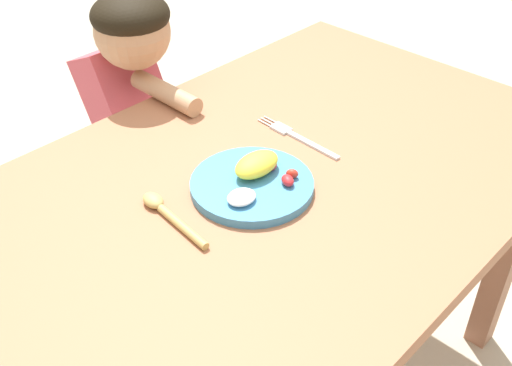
% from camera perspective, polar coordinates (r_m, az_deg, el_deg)
% --- Properties ---
extents(dining_table, '(1.39, 0.87, 0.75)m').
position_cam_1_polar(dining_table, '(1.30, 1.54, -2.66)').
color(dining_table, '#A36645').
rests_on(dining_table, ground_plane).
extents(plate, '(0.24, 0.24, 0.06)m').
position_cam_1_polar(plate, '(1.20, -0.14, 0.08)').
color(plate, teal).
rests_on(plate, dining_table).
extents(fork, '(0.03, 0.23, 0.01)m').
position_cam_1_polar(fork, '(1.36, 3.81, 4.31)').
color(fork, silver).
rests_on(fork, dining_table).
extents(spoon, '(0.04, 0.19, 0.02)m').
position_cam_1_polar(spoon, '(1.15, -8.27, -2.74)').
color(spoon, tan).
rests_on(spoon, dining_table).
extents(person, '(0.19, 0.40, 0.99)m').
position_cam_1_polar(person, '(1.72, -11.46, 4.56)').
color(person, '#4A4B6D').
rests_on(person, ground_plane).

